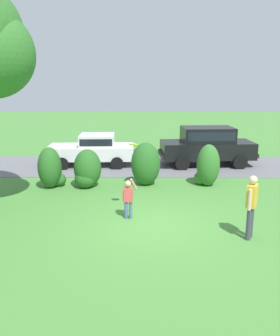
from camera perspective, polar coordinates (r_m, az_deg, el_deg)
The scene contains 11 objects.
ground_plane at distance 10.29m, azimuth 1.78°, elevation -9.38°, with size 80.00×80.00×0.00m, color #478438.
driveway_strip at distance 17.29m, azimuth 1.28°, elevation 0.36°, with size 28.00×4.40×0.02m, color slate.
shrub_near_tree at distance 14.09m, azimuth -14.47°, elevation -0.13°, with size 1.03×1.05×1.62m.
shrub_centre_left at distance 13.89m, azimuth -8.68°, elevation -0.39°, with size 1.09×1.17×1.51m.
shrub_centre at distance 13.95m, azimuth 0.94°, elevation 0.66°, with size 1.18×1.05×1.74m.
shrub_centre_right at distance 14.14m, azimuth 11.01°, elevation 0.21°, with size 0.99×0.91×1.69m.
parked_sedan at distance 17.48m, azimuth -7.72°, elevation 3.19°, with size 4.48×2.26×1.56m.
parked_suv at distance 17.58m, azimuth 10.95°, elevation 3.88°, with size 4.82×2.36×1.92m.
child_thrower at distance 10.53m, azimuth -1.95°, elevation -4.65°, with size 0.46×0.25×1.29m.
frisbee at distance 10.63m, azimuth -1.17°, elevation 3.92°, with size 0.29×0.27×0.14m.
adult_onlooker at distance 9.57m, azimuth 17.83°, elevation -5.60°, with size 0.37×0.47×1.74m.
Camera 1 is at (-0.23, -9.45, 4.08)m, focal length 37.10 mm.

